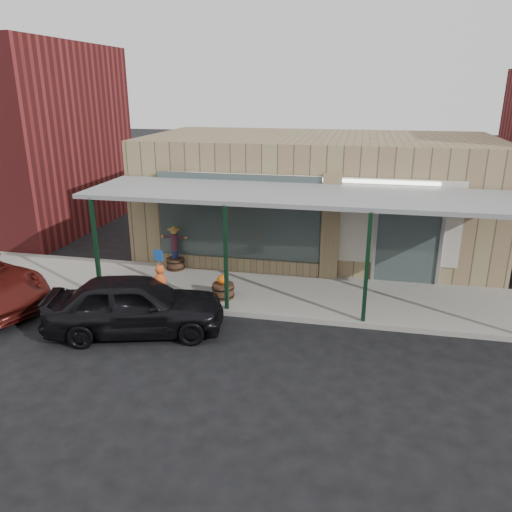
% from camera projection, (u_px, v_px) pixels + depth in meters
% --- Properties ---
extents(ground, '(120.00, 120.00, 0.00)m').
position_uv_depth(ground, '(280.00, 361.00, 11.17)').
color(ground, black).
rests_on(ground, ground).
extents(sidewalk, '(40.00, 3.20, 0.15)m').
position_uv_depth(sidewalk, '(300.00, 296.00, 14.48)').
color(sidewalk, gray).
rests_on(sidewalk, ground).
extents(storefront, '(12.00, 6.25, 4.20)m').
position_uv_depth(storefront, '(317.00, 195.00, 18.05)').
color(storefront, '#8F8057').
rests_on(storefront, ground).
extents(awning, '(12.00, 3.00, 3.04)m').
position_uv_depth(awning, '(303.00, 196.00, 13.50)').
color(awning, gray).
rests_on(awning, ground).
extents(block_buildings_near, '(61.00, 8.00, 8.00)m').
position_uv_depth(block_buildings_near, '(377.00, 147.00, 18.08)').
color(block_buildings_near, maroon).
rests_on(block_buildings_near, ground).
extents(barrel_scarecrow, '(0.89, 0.67, 1.48)m').
position_uv_depth(barrel_scarecrow, '(175.00, 255.00, 16.21)').
color(barrel_scarecrow, '#4A2C1D').
rests_on(barrel_scarecrow, sidewalk).
extents(barrel_pumpkin, '(0.80, 0.80, 0.73)m').
position_uv_depth(barrel_pumpkin, '(223.00, 289.00, 14.09)').
color(barrel_pumpkin, '#4A2C1D').
rests_on(barrel_pumpkin, sidewalk).
extents(handicap_sign, '(0.29, 0.10, 1.44)m').
position_uv_depth(handicap_sign, '(159.00, 268.00, 13.78)').
color(handicap_sign, gray).
rests_on(handicap_sign, sidewalk).
extents(parked_sedan, '(4.64, 2.83, 1.52)m').
position_uv_depth(parked_sedan, '(135.00, 305.00, 12.27)').
color(parked_sedan, black).
rests_on(parked_sedan, ground).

